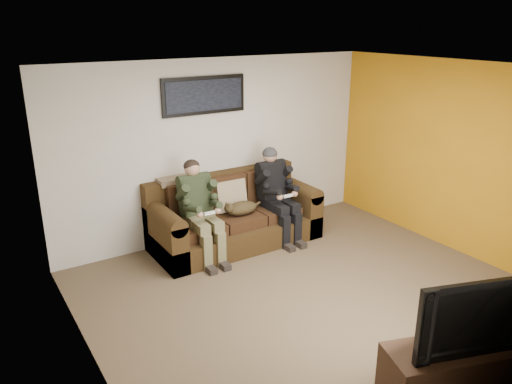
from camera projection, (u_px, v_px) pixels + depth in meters
floor at (313, 295)px, 5.89m from camera, size 5.00×5.00×0.00m
ceiling at (322, 70)px, 5.04m from camera, size 5.00×5.00×0.00m
wall_back at (219, 149)px, 7.26m from camera, size 5.00×0.00×5.00m
wall_front at (510, 275)px, 3.67m from camera, size 5.00×0.00×5.00m
wall_left at (85, 243)px, 4.20m from camera, size 0.00×4.50×4.50m
wall_right at (462, 159)px, 6.73m from camera, size 0.00×4.50×4.50m
accent_wall_right at (461, 159)px, 6.73m from camera, size 0.00×4.50×4.50m
sofa at (232, 218)px, 7.22m from camera, size 2.40×1.04×0.98m
throw_pillow at (231, 196)px, 7.15m from camera, size 0.46×0.22×0.45m
throw_blanket at (175, 180)px, 6.89m from camera, size 0.49×0.24×0.09m
person_left at (199, 205)px, 6.61m from camera, size 0.51×0.87×1.34m
person_right at (276, 188)px, 7.24m from camera, size 0.51×0.86×1.34m
cat at (241, 208)px, 7.00m from camera, size 0.66×0.26×0.24m
framed_poster at (204, 95)px, 6.86m from camera, size 1.25×0.05×0.52m
tv_stand at (465, 368)px, 4.32m from camera, size 1.52×0.90×0.45m
television at (474, 311)px, 4.13m from camera, size 1.18×0.53×0.69m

